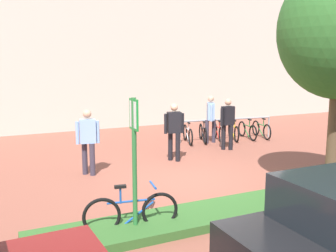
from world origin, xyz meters
The scene contains 11 objects.
ground_plane centered at (0.00, 0.00, 0.00)m, with size 60.00×60.00×0.00m, color brown.
building_facade centered at (0.00, 8.80, 5.00)m, with size 28.00×1.20×10.00m, color beige.
planter_strip centered at (-0.66, -2.31, 0.08)m, with size 7.00×1.10×0.16m, color #336028.
parking_sign_post centered at (-2.30, -2.31, 1.54)m, with size 0.08×0.36×2.35m.
bike_at_sign centered at (-2.34, -2.21, 0.35)m, with size 1.67×0.44×0.86m.
bike_rack_cluster centered at (3.60, 3.81, 0.35)m, with size 3.74×1.84×0.83m.
bollard_steel centered at (2.91, 2.94, 0.45)m, with size 0.16×0.16×0.90m, color #ADADB2.
person_suited_navy centered at (0.49, 1.88, 0.98)m, with size 0.60×0.35×1.72m.
person_shirt_white centered at (-2.17, 1.52, 0.98)m, with size 0.60×0.33×1.72m.
person_suited_dark centered at (2.75, 2.44, 0.98)m, with size 0.61×0.29×1.72m.
person_shirt_blue centered at (2.82, 3.63, 0.98)m, with size 0.46×0.56×1.72m.
Camera 1 is at (-4.48, -8.26, 2.93)m, focal length 41.50 mm.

